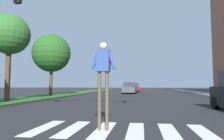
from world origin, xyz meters
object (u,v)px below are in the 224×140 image
Objects in this scene: tree_mid at (9,35)px; traffic_light_gantry at (18,10)px; pedestrian_performer at (103,71)px; tree_far at (52,53)px; sedan_distant at (135,88)px; sedan_midblock at (130,88)px.

tree_mid is 6.97m from traffic_light_gantry.
traffic_light_gantry is 4.00× the size of pedestrian_performer.
traffic_light_gantry is (4.85, -13.25, -0.41)m from tree_far.
sedan_distant is at bearing 66.09° from tree_far.
tree_far is 0.68× the size of traffic_light_gantry.
sedan_distant is (-0.34, 34.35, -0.90)m from pedestrian_performer.
traffic_light_gantry is at bearing -69.91° from tree_far.
tree_far is at bearing -113.91° from sedan_distant.
tree_far is 21.43m from sedan_distant.
sedan_midblock is (-0.67, 24.38, -0.88)m from pedestrian_performer.
pedestrian_performer is 0.59× the size of sedan_distant.
tree_far is at bearing 120.40° from pedestrian_performer.
sedan_midblock is at bearing 91.58° from pedestrian_performer.
tree_mid is 0.92× the size of tree_far.
pedestrian_performer is 34.37m from sedan_distant.
traffic_light_gantry reaches higher than sedan_midblock.
tree_far is (-0.50, 7.83, -0.07)m from tree_mid.
traffic_light_gantry is at bearing -51.27° from tree_mid.
tree_mid is 2.51× the size of pedestrian_performer.
sedan_distant is at bearing 73.47° from tree_mid.
sedan_midblock is at bearing 81.55° from traffic_light_gantry.
tree_mid is 11.55m from pedestrian_performer.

